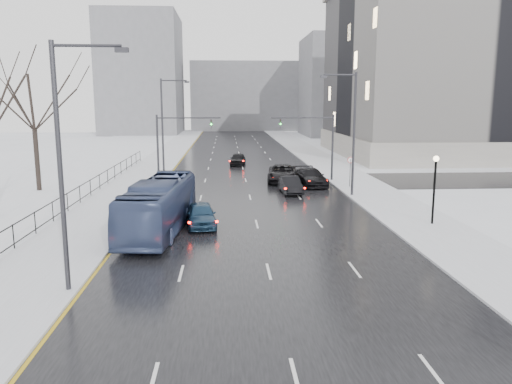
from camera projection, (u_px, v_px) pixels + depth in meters
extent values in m
cube|color=black|center=(242.00, 166.00, 60.21)|extent=(16.00, 150.00, 0.04)
cube|color=black|center=(246.00, 182.00, 48.43)|extent=(130.00, 10.00, 0.04)
cube|color=silver|center=(154.00, 166.00, 59.59)|extent=(5.00, 150.00, 0.16)
cube|color=silver|center=(328.00, 165.00, 60.82)|extent=(5.00, 150.00, 0.16)
cube|color=white|center=(74.00, 167.00, 59.04)|extent=(14.00, 150.00, 0.12)
cube|color=black|center=(41.00, 209.00, 29.74)|extent=(0.04, 70.00, 0.05)
cube|color=black|center=(42.00, 225.00, 29.92)|extent=(0.04, 70.00, 0.05)
cylinder|color=black|center=(41.00, 219.00, 29.85)|extent=(0.06, 0.06, 1.30)
cylinder|color=#2D2D33|center=(354.00, 136.00, 40.17)|extent=(0.20, 0.20, 10.00)
cylinder|color=#2D2D33|center=(340.00, 75.00, 39.23)|extent=(2.60, 0.12, 0.12)
cube|color=#2D2D33|center=(323.00, 77.00, 39.19)|extent=(0.50, 0.25, 0.18)
cylinder|color=#2D2D33|center=(60.00, 172.00, 19.55)|extent=(0.20, 0.20, 10.00)
cylinder|color=#2D2D33|center=(87.00, 46.00, 18.76)|extent=(2.60, 0.12, 0.12)
cube|color=#2D2D33|center=(122.00, 50.00, 18.87)|extent=(0.50, 0.25, 0.18)
cylinder|color=#2D2D33|center=(162.00, 128.00, 50.97)|extent=(0.20, 0.20, 10.00)
cylinder|color=#2D2D33|center=(174.00, 80.00, 50.19)|extent=(2.60, 0.12, 0.12)
cube|color=#2D2D33|center=(187.00, 82.00, 50.29)|extent=(0.50, 0.25, 0.18)
cylinder|color=black|center=(434.00, 192.00, 31.01)|extent=(0.14, 0.14, 4.00)
sphere|color=#FFE5B2|center=(436.00, 159.00, 30.63)|extent=(0.36, 0.36, 0.36)
cylinder|color=#2D2D33|center=(332.00, 148.00, 48.34)|extent=(0.20, 0.20, 6.50)
cylinder|color=#2D2D33|center=(302.00, 118.00, 47.64)|extent=(6.00, 0.12, 0.12)
imported|color=#2D2D33|center=(280.00, 124.00, 47.62)|extent=(0.15, 0.18, 0.90)
sphere|color=#19FF33|center=(281.00, 124.00, 47.47)|extent=(0.16, 0.16, 0.16)
cylinder|color=#2D2D33|center=(158.00, 149.00, 47.36)|extent=(0.20, 0.20, 6.50)
cylinder|color=#2D2D33|center=(189.00, 118.00, 47.01)|extent=(6.00, 0.12, 0.12)
imported|color=#2D2D33|center=(211.00, 124.00, 47.24)|extent=(0.15, 0.18, 0.90)
sphere|color=#19FF33|center=(211.00, 124.00, 47.09)|extent=(0.16, 0.16, 0.16)
cylinder|color=#2D2D33|center=(350.00, 173.00, 44.79)|extent=(0.06, 0.06, 2.50)
cylinder|color=white|center=(350.00, 160.00, 44.58)|extent=(0.60, 0.03, 0.60)
torus|color=#B20C0C|center=(350.00, 160.00, 44.58)|extent=(0.58, 0.06, 0.58)
cube|color=gray|center=(481.00, 71.00, 71.90)|extent=(40.00, 30.00, 24.00)
cube|color=gray|center=(476.00, 144.00, 73.78)|extent=(40.60, 30.60, 3.00)
cube|color=slate|center=(357.00, 87.00, 113.90)|extent=(24.00, 20.00, 22.00)
cube|color=slate|center=(142.00, 75.00, 120.26)|extent=(18.00, 22.00, 28.00)
cube|color=slate|center=(247.00, 97.00, 137.40)|extent=(30.00, 18.00, 18.00)
imported|color=#3A4972|center=(159.00, 206.00, 29.69)|extent=(3.63, 11.42, 3.13)
imported|color=navy|center=(201.00, 215.00, 31.08)|extent=(2.18, 4.47, 1.47)
imported|color=black|center=(290.00, 185.00, 42.27)|extent=(1.79, 4.36, 1.40)
imported|color=black|center=(282.00, 173.00, 48.23)|extent=(3.43, 6.23, 1.65)
imported|color=black|center=(311.00, 177.00, 46.11)|extent=(2.93, 5.70, 1.58)
imported|color=black|center=(238.00, 159.00, 60.94)|extent=(2.16, 4.50, 1.48)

